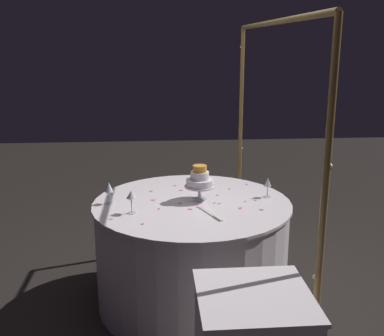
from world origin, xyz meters
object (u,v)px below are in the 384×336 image
at_px(main_table, 192,252).
at_px(cake_knife, 212,215).
at_px(tiered_cake, 200,180).
at_px(decorative_arch, 270,120).
at_px(wine_glass_0, 131,196).
at_px(wine_glass_1, 109,188).
at_px(wine_glass_2, 268,184).

relative_size(main_table, cake_knife, 5.08).
bearing_deg(tiered_cake, decorative_arch, 85.01).
distance_m(decorative_arch, main_table, 1.12).
relative_size(decorative_arch, wine_glass_0, 14.23).
relative_size(main_table, wine_glass_0, 8.93).
relative_size(decorative_arch, wine_glass_1, 14.50).
bearing_deg(main_table, decorative_arch, 90.14).
height_order(decorative_arch, main_table, decorative_arch).
relative_size(tiered_cake, wine_glass_1, 1.65).
height_order(decorative_arch, tiered_cake, decorative_arch).
relative_size(decorative_arch, tiered_cake, 8.77).
bearing_deg(decorative_arch, wine_glass_2, 163.53).
xyz_separation_m(wine_glass_0, wine_glass_2, (-0.27, 0.99, -0.02)).
xyz_separation_m(decorative_arch, wine_glass_0, (0.20, -0.97, -0.46)).
bearing_deg(wine_glass_1, main_table, 88.64).
height_order(decorative_arch, wine_glass_1, decorative_arch).
distance_m(main_table, wine_glass_1, 0.77).
height_order(decorative_arch, wine_glass_2, decorative_arch).
bearing_deg(cake_knife, wine_glass_0, -98.63).
height_order(tiered_cake, wine_glass_1, tiered_cake).
distance_m(tiered_cake, wine_glass_2, 0.51).
height_order(decorative_arch, cake_knife, decorative_arch).
bearing_deg(wine_glass_1, wine_glass_0, 38.45).
bearing_deg(decorative_arch, main_table, -89.86).
distance_m(main_table, wine_glass_0, 0.69).
relative_size(tiered_cake, wine_glass_2, 1.78).
height_order(wine_glass_0, wine_glass_1, wine_glass_0).
height_order(wine_glass_0, wine_glass_2, wine_glass_0).
relative_size(decorative_arch, wine_glass_2, 15.64).
height_order(tiered_cake, wine_glass_0, tiered_cake).
bearing_deg(tiered_cake, cake_knife, 9.24).
height_order(main_table, wine_glass_2, wine_glass_2).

